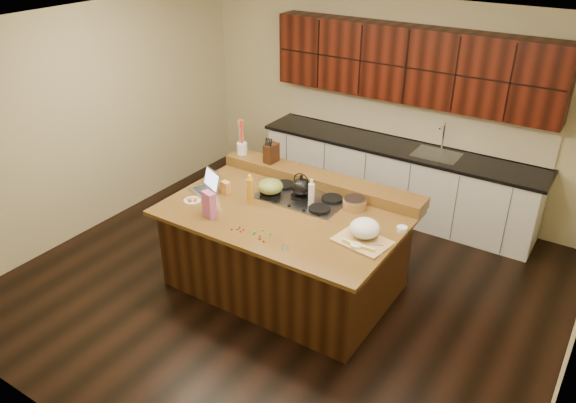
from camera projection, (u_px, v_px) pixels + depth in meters
The scene contains 33 objects.
room at pixel (285, 172), 5.47m from camera, with size 5.52×5.02×2.72m.
island at pixel (285, 248), 5.89m from camera, with size 2.40×1.60×0.92m.
back_ledge at pixel (320, 180), 6.16m from camera, with size 2.40×0.30×0.12m, color black.
cooktop at pixel (301, 198), 5.89m from camera, with size 0.92×0.52×0.05m.
back_counter at pixel (401, 142), 7.15m from camera, with size 3.70×0.66×2.40m.
kettle at pixel (301, 187), 5.83m from camera, with size 0.21×0.21×0.19m, color black.
green_bowl at pixel (270, 186), 5.89m from camera, with size 0.27×0.27×0.15m, color olive.
laptop at pixel (207, 186), 6.04m from camera, with size 0.39×0.35×0.22m.
oil_bottle at pixel (250, 191), 5.75m from camera, with size 0.07×0.07×0.27m, color #C18422.
vinegar_bottle at pixel (311, 195), 5.70m from camera, with size 0.06×0.06×0.25m, color silver.
wooden_tray at pixel (364, 231), 5.14m from camera, with size 0.54×0.43×0.20m.
ramekin_a at pixel (356, 247), 5.03m from camera, with size 0.10×0.10×0.04m, color white.
ramekin_b at pixel (361, 228), 5.33m from camera, with size 0.10×0.10×0.04m, color white.
ramekin_c at pixel (402, 229), 5.30m from camera, with size 0.10×0.10×0.04m, color white.
strainer_bowl at pixel (354, 204), 5.70m from camera, with size 0.24×0.24×0.09m, color #996B3F.
kitchen_timer at pixel (285, 246), 5.02m from camera, with size 0.08×0.08×0.07m, color silver.
pink_bag at pixel (209, 205), 5.50m from camera, with size 0.14×0.08×0.27m, color #BC588C.
candy_plate at pixel (192, 200), 5.85m from camera, with size 0.18×0.18×0.01m, color white.
package_box at pixel (226, 188), 5.98m from camera, with size 0.10×0.07×0.13m, color #EAA452.
utensil_crock at pixel (242, 148), 6.62m from camera, with size 0.12×0.12×0.14m, color white.
knife_block at pixel (271, 153), 6.40m from camera, with size 0.11×0.18×0.22m, color black.
gumdrop_0 at pixel (241, 231), 5.29m from camera, with size 0.02×0.02×0.02m, color red.
gumdrop_1 at pixel (237, 229), 5.33m from camera, with size 0.02×0.02×0.02m, color #198C26.
gumdrop_2 at pixel (264, 241), 5.14m from camera, with size 0.02×0.02×0.02m, color red.
gumdrop_3 at pixel (255, 232), 5.28m from camera, with size 0.02×0.02×0.02m, color #198C26.
gumdrop_4 at pixel (232, 229), 5.33m from camera, with size 0.02×0.02×0.02m, color red.
gumdrop_5 at pixel (270, 234), 5.25m from camera, with size 0.02×0.02×0.02m, color #198C26.
gumdrop_6 at pixel (240, 227), 5.36m from camera, with size 0.02×0.02×0.02m, color red.
gumdrop_7 at pixel (260, 236), 5.22m from camera, with size 0.02×0.02×0.02m, color #198C26.
gumdrop_8 at pixel (244, 229), 5.33m from camera, with size 0.02×0.02×0.02m, color red.
gumdrop_9 at pixel (254, 234), 5.26m from camera, with size 0.02×0.02×0.02m, color #198C26.
gumdrop_10 at pixel (260, 239), 5.18m from camera, with size 0.02×0.02×0.02m, color red.
gumdrop_11 at pixel (263, 230), 5.31m from camera, with size 0.02×0.02×0.02m, color #198C26.
Camera 1 is at (2.73, -4.15, 3.66)m, focal length 35.00 mm.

